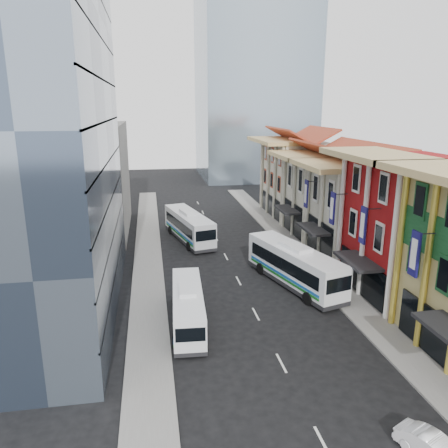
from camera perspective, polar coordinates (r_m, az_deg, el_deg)
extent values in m
cube|color=slate|center=(44.37, 12.79, -6.44)|extent=(3.00, 90.00, 0.15)
cube|color=slate|center=(41.25, -9.87, -7.98)|extent=(3.00, 90.00, 0.15)
cube|color=maroon|center=(40.85, 23.09, -0.43)|extent=(8.00, 10.00, 12.00)
cube|color=beige|center=(49.06, 17.11, 1.38)|extent=(8.00, 9.00, 10.00)
cube|color=beige|center=(57.03, 13.11, 3.53)|extent=(8.00, 9.00, 10.00)
cube|color=beige|center=(66.58, 9.69, 5.78)|extent=(8.00, 12.00, 11.00)
cube|color=#414F67|center=(36.17, -24.86, 12.01)|extent=(12.00, 26.00, 30.00)
cube|color=gray|center=(59.26, -17.51, 5.62)|extent=(10.00, 18.00, 14.00)
imported|color=white|center=(25.08, 25.76, -24.88)|extent=(2.75, 3.80, 1.19)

